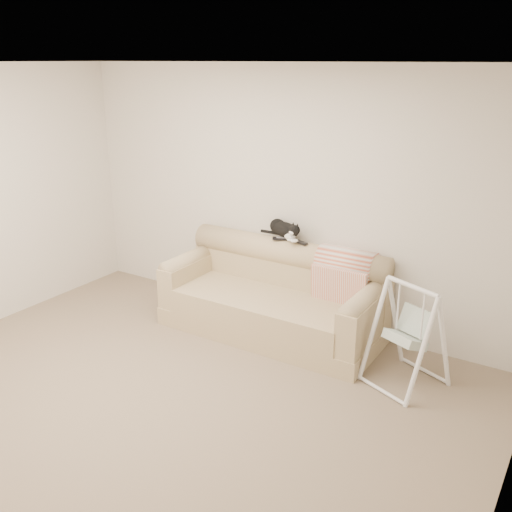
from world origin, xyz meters
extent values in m
plane|color=#776952|center=(0.00, 0.00, 0.00)|extent=(5.00, 5.00, 0.00)
cube|color=beige|center=(0.00, 2.00, 1.30)|extent=(5.00, 0.04, 2.60)
cube|color=white|center=(0.00, 0.00, 2.59)|extent=(5.00, 4.00, 0.02)
cube|color=tan|center=(0.10, 1.53, 0.09)|extent=(2.20, 0.90, 0.18)
cube|color=tan|center=(0.10, 1.42, 0.30)|extent=(1.80, 0.68, 0.24)
cube|color=tan|center=(0.10, 1.87, 0.43)|extent=(2.20, 0.22, 0.50)
cylinder|color=tan|center=(0.10, 1.87, 0.76)|extent=(2.16, 0.28, 0.28)
cube|color=tan|center=(-0.89, 1.53, 0.39)|extent=(0.20, 0.88, 0.42)
cylinder|color=tan|center=(-0.89, 1.53, 0.60)|extent=(0.18, 0.84, 0.18)
cube|color=tan|center=(1.09, 1.53, 0.39)|extent=(0.20, 0.88, 0.42)
cylinder|color=tan|center=(1.09, 1.53, 0.60)|extent=(0.18, 0.84, 0.18)
cube|color=black|center=(0.04, 1.83, 0.91)|extent=(0.18, 0.12, 0.02)
cube|color=gray|center=(0.04, 1.83, 0.92)|extent=(0.11, 0.08, 0.01)
cube|color=black|center=(0.26, 1.83, 0.91)|extent=(0.18, 0.10, 0.02)
ellipsoid|color=black|center=(0.06, 1.88, 0.99)|extent=(0.39, 0.27, 0.15)
ellipsoid|color=black|center=(-0.06, 1.93, 1.00)|extent=(0.21, 0.20, 0.15)
ellipsoid|color=white|center=(0.14, 1.83, 0.96)|extent=(0.16, 0.13, 0.10)
ellipsoid|color=black|center=(0.21, 1.79, 1.03)|extent=(0.14, 0.14, 0.10)
ellipsoid|color=white|center=(0.20, 1.75, 1.02)|extent=(0.07, 0.06, 0.04)
sphere|color=#BF7272|center=(0.19, 1.73, 1.02)|extent=(0.01, 0.01, 0.01)
cone|color=black|center=(0.18, 1.81, 1.08)|extent=(0.05, 0.05, 0.05)
cone|color=black|center=(0.24, 1.79, 1.08)|extent=(0.06, 0.07, 0.05)
sphere|color=#AA942A|center=(0.18, 1.76, 1.04)|extent=(0.02, 0.02, 0.02)
sphere|color=#AA942A|center=(0.21, 1.75, 1.04)|extent=(0.02, 0.02, 0.02)
ellipsoid|color=white|center=(0.18, 1.77, 0.94)|extent=(0.09, 0.10, 0.03)
ellipsoid|color=white|center=(0.23, 1.76, 0.94)|extent=(0.09, 0.10, 0.03)
cylinder|color=black|center=(-0.13, 1.89, 0.94)|extent=(0.20, 0.04, 0.03)
cylinder|color=#CA5D3E|center=(0.75, 1.87, 0.76)|extent=(0.56, 0.33, 0.33)
cube|color=#CA5D3E|center=(0.75, 1.70, 0.56)|extent=(0.56, 0.09, 0.42)
cylinder|color=white|center=(1.26, 1.31, 0.44)|extent=(0.16, 0.30, 0.90)
cylinder|color=white|center=(1.36, 1.56, 0.44)|extent=(0.16, 0.30, 0.90)
cylinder|color=white|center=(1.73, 1.11, 0.44)|extent=(0.16, 0.30, 0.90)
cylinder|color=white|center=(1.84, 1.37, 0.44)|extent=(0.16, 0.30, 0.90)
cylinder|color=white|center=(1.55, 1.34, 0.88)|extent=(0.49, 0.23, 0.04)
cylinder|color=white|center=(1.44, 1.08, 0.02)|extent=(0.48, 0.22, 0.03)
cylinder|color=white|center=(1.65, 1.59, 0.02)|extent=(0.48, 0.22, 0.03)
cube|color=white|center=(1.54, 1.31, 0.41)|extent=(0.37, 0.36, 0.17)
cube|color=white|center=(1.58, 1.42, 0.55)|extent=(0.32, 0.24, 0.24)
cylinder|color=white|center=(1.43, 1.38, 0.67)|extent=(0.02, 0.02, 0.42)
cylinder|color=white|center=(1.67, 1.29, 0.67)|extent=(0.02, 0.02, 0.42)
camera|label=1|loc=(2.75, -2.95, 2.63)|focal=40.00mm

